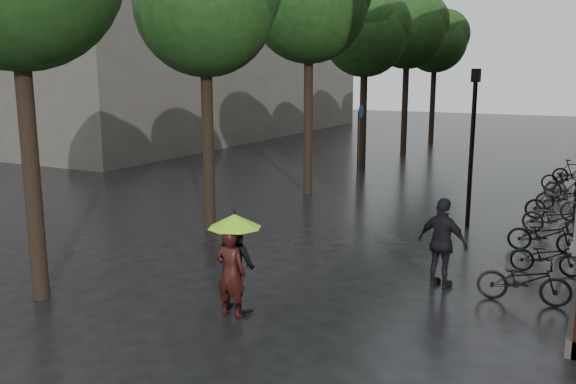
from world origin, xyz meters
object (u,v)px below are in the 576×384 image
Objects in this scene: person_black at (236,265)px; parked_bicycles at (558,208)px; person_burgundy at (231,273)px; lamp_post at (473,133)px; pedestrian_walking at (442,243)px.

person_black reaches higher than parked_bicycles.
person_burgundy is 0.95× the size of person_black.
person_burgundy is 11.41m from parked_bicycles.
lamp_post reaches higher than person_burgundy.
person_black is at bearing -107.28° from lamp_post.
person_burgundy is 0.87× the size of pedestrian_walking.
person_burgundy is at bearing 63.21° from pedestrian_walking.
pedestrian_walking is at bearing -132.81° from person_burgundy.
person_black is (-0.09, 0.32, 0.05)m from person_burgundy.
pedestrian_walking reaches higher than person_black.
person_burgundy is 4.53m from pedestrian_walking.
pedestrian_walking is 0.12× the size of parked_bicycles.
parked_bicycles is at bearing -94.84° from person_black.
person_black is 11.17m from parked_bicycles.
lamp_post is at bearing -143.98° from parked_bicycles.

